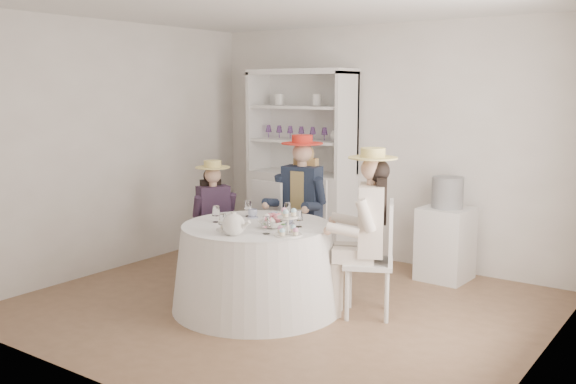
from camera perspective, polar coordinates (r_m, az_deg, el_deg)
The scene contains 23 objects.
ground at distance 6.03m, azimuth -0.56°, elevation -10.02°, with size 4.50×4.50×0.00m, color brown.
ceiling at distance 5.73m, azimuth -0.60°, elevation 16.36°, with size 4.50×4.50×0.00m, color white.
wall_back at distance 7.43m, azimuth 8.50°, elevation 4.22°, with size 4.50×4.50×0.00m, color silver.
wall_front at distance 4.28m, azimuth -16.43°, elevation 0.25°, with size 4.50×4.50×0.00m, color silver.
wall_left at distance 7.27m, azimuth -15.15°, elevation 3.89°, with size 4.50×4.50×0.00m, color silver.
wall_right at distance 4.78m, azimuth 21.86°, elevation 0.88°, with size 4.50×4.50×0.00m, color silver.
tea_table at distance 5.87m, azimuth -2.76°, elevation -6.62°, with size 1.55×1.55×0.78m.
hutch at distance 7.79m, azimuth 1.26°, elevation 0.36°, with size 1.35×0.61×2.21m.
side_table at distance 6.91m, azimuth 13.82°, elevation -4.48°, with size 0.49×0.49×0.76m, color silver.
hatbox at distance 6.81m, azimuth 14.00°, elevation -0.04°, with size 0.32×0.32×0.32m, color black.
guest_left at distance 6.69m, azimuth -6.57°, elevation -1.88°, with size 0.53×0.48×1.25m.
guest_mid at distance 6.65m, azimuth 1.16°, elevation -0.57°, with size 0.56×0.58×1.51m.
guest_right at distance 5.60m, azimuth 7.16°, elevation -2.70°, with size 0.63×0.57×1.49m.
spare_chair at distance 6.90m, azimuth -1.24°, elevation -2.81°, with size 0.45×0.45×1.02m.
teacup_a at distance 6.07m, azimuth -3.15°, elevation -1.96°, with size 0.09×0.09×0.07m, color white.
teacup_b at distance 5.98m, azimuth -1.23°, elevation -2.17°, with size 0.07×0.07×0.06m, color white.
teacup_c at distance 5.77m, azimuth 0.07°, elevation -2.53°, with size 0.09×0.09×0.07m, color white.
flower_bowl at distance 5.63m, azimuth -1.40°, elevation -2.92°, with size 0.23×0.23×0.06m, color white.
flower_arrangement at distance 5.62m, azimuth -1.28°, elevation -2.41°, with size 0.17×0.17×0.06m.
table_teapot at distance 5.37m, azimuth -4.83°, elevation -2.91°, with size 0.27×0.20×0.21m.
sandwich_plate at distance 5.56m, azimuth -5.15°, elevation -3.26°, with size 0.25×0.25×0.05m.
cupcake_stand at distance 5.33m, azimuth -0.02°, elevation -3.03°, with size 0.24×0.24×0.22m.
stemware_set at distance 5.76m, azimuth -2.80°, elevation -2.17°, with size 0.81×0.85×0.15m.
Camera 1 is at (3.33, -4.61, 2.00)m, focal length 40.00 mm.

